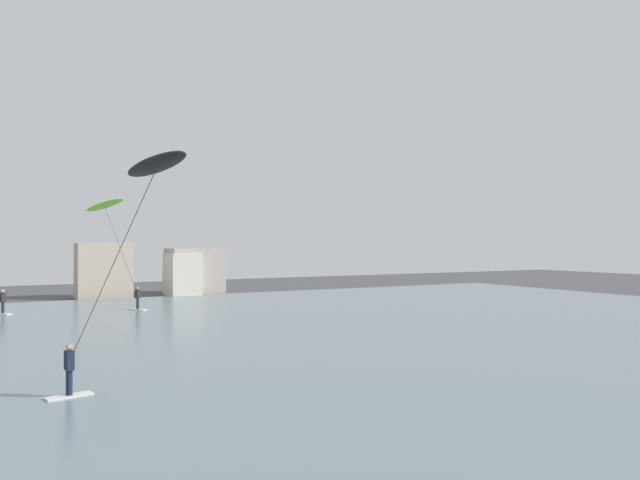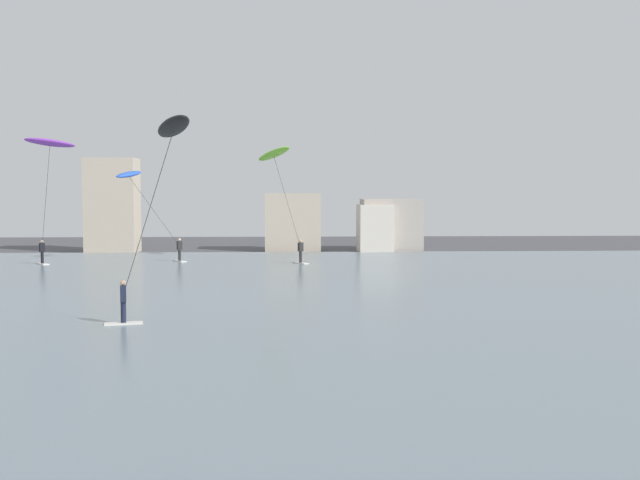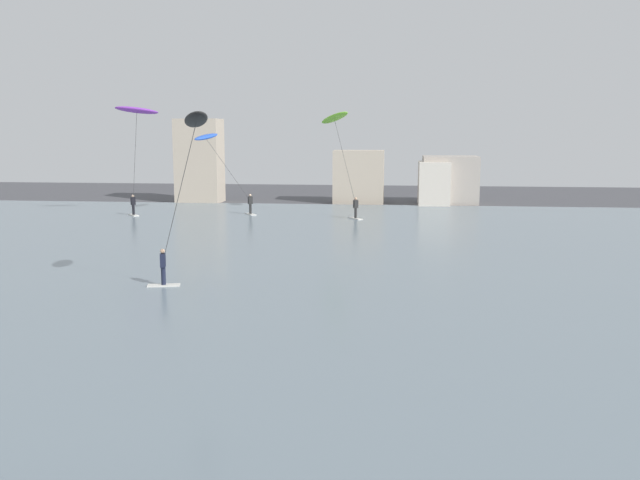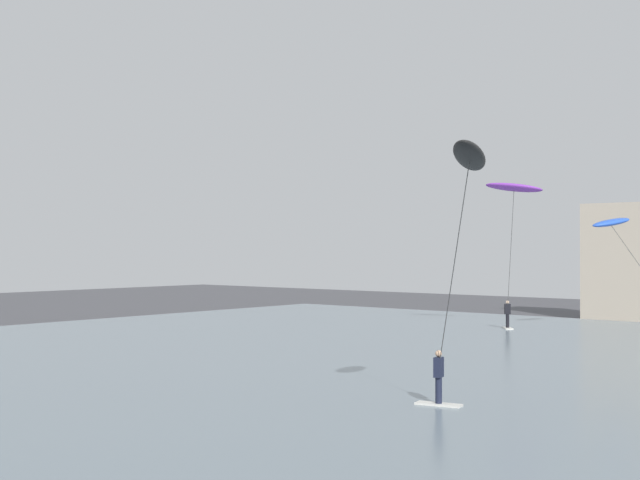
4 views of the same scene
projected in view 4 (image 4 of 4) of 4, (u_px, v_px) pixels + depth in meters
kitesurfer_blue at (621, 237)px, 48.67m from camera, size 4.99×2.50×6.55m
kitesurfer_black at (465, 190)px, 23.85m from camera, size 3.87×3.67×7.66m
kitesurfer_purple at (513, 200)px, 50.12m from camera, size 3.36×2.92×8.64m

